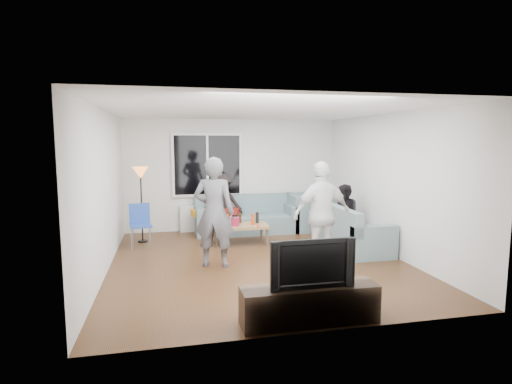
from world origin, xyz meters
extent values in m
cube|color=#56351C|center=(0.00, 0.00, -0.02)|extent=(5.00, 5.50, 0.04)
cube|color=white|center=(0.00, 0.00, 2.62)|extent=(5.00, 5.50, 0.04)
cube|color=silver|center=(0.00, 2.77, 1.30)|extent=(5.00, 0.04, 2.60)
cube|color=silver|center=(0.00, -2.77, 1.30)|extent=(5.00, 0.04, 2.60)
cube|color=silver|center=(-2.52, 0.00, 1.30)|extent=(0.04, 5.50, 2.60)
cube|color=silver|center=(2.52, 0.00, 1.30)|extent=(0.04, 5.50, 2.60)
cube|color=white|center=(-0.60, 2.69, 1.55)|extent=(1.62, 0.06, 1.47)
cube|color=black|center=(-0.60, 2.65, 1.55)|extent=(1.50, 0.02, 1.35)
cube|color=white|center=(-0.60, 2.64, 1.55)|extent=(0.05, 0.03, 1.35)
cube|color=silver|center=(-0.60, 2.65, 0.31)|extent=(1.30, 0.12, 0.62)
imported|color=#255C27|center=(-0.36, 2.62, 0.82)|extent=(0.23, 0.20, 0.40)
imported|color=silver|center=(-0.66, 2.62, 0.71)|extent=(0.23, 0.23, 0.19)
cube|color=slate|center=(1.71, 2.27, 0.42)|extent=(0.85, 0.85, 0.85)
cube|color=gold|center=(-0.81, 2.25, 0.51)|extent=(0.44, 0.39, 0.14)
cube|color=maroon|center=(-0.11, 2.33, 0.51)|extent=(0.46, 0.44, 0.13)
cube|color=#946B48|center=(-0.07, 1.29, 0.20)|extent=(1.12, 0.64, 0.40)
cylinder|color=maroon|center=(-0.20, 1.19, 0.49)|extent=(0.17, 0.17, 0.17)
imported|color=#515156|center=(-0.77, -0.11, 0.92)|extent=(0.78, 0.63, 1.84)
imported|color=silver|center=(1.00, -0.45, 0.88)|extent=(1.08, 0.57, 1.76)
imported|color=black|center=(2.02, 0.85, 0.61)|extent=(0.62, 0.71, 1.22)
imported|color=black|center=(-0.29, 2.30, 0.69)|extent=(0.94, 0.60, 1.38)
cube|color=#302418|center=(0.05, -2.50, 0.22)|extent=(1.60, 0.40, 0.44)
imported|color=black|center=(0.05, -2.50, 0.72)|extent=(0.99, 0.13, 0.57)
cylinder|color=#CA560B|center=(-0.33, 1.39, 0.50)|extent=(0.07, 0.07, 0.20)
cylinder|color=#341B0B|center=(-0.06, 1.44, 0.50)|extent=(0.07, 0.07, 0.20)
cylinder|color=#CD4112|center=(0.17, 1.20, 0.51)|extent=(0.07, 0.07, 0.23)
cylinder|color=black|center=(0.29, 1.37, 0.52)|extent=(0.07, 0.07, 0.23)
camera|label=1|loc=(-1.51, -6.77, 2.09)|focal=28.58mm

